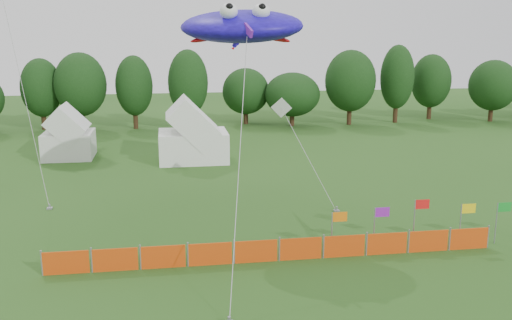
{
  "coord_description": "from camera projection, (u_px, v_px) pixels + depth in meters",
  "views": [
    {
      "loc": [
        -3.23,
        -14.45,
        9.88
      ],
      "look_at": [
        0.0,
        6.0,
        5.2
      ],
      "focal_mm": 40.0,
      "sensor_mm": 36.0,
      "label": 1
    }
  ],
  "objects": [
    {
      "name": "flag_row",
      "position": [
        440.0,
        218.0,
        26.46
      ],
      "size": [
        10.73,
        0.64,
        2.27
      ],
      "color": "gray",
      "rests_on": "ground"
    },
    {
      "name": "small_kite_white",
      "position": [
        295.0,
        133.0,
        33.32
      ],
      "size": [
        3.26,
        3.87,
        6.08
      ],
      "color": "silver",
      "rests_on": "ground"
    },
    {
      "name": "treeline",
      "position": [
        213.0,
        87.0,
        59.2
      ],
      "size": [
        104.57,
        8.78,
        8.36
      ],
      "color": "#382314",
      "rests_on": "ground"
    },
    {
      "name": "tent_right",
      "position": [
        193.0,
        137.0,
        44.17
      ],
      "size": [
        5.35,
        4.28,
        3.78
      ],
      "color": "white",
      "rests_on": "ground"
    },
    {
      "name": "stingray_kite",
      "position": [
        241.0,
        27.0,
        28.8
      ],
      "size": [
        7.44,
        19.46,
        11.25
      ],
      "color": "#240FD8",
      "rests_on": "ground"
    },
    {
      "name": "tent_left",
      "position": [
        68.0,
        136.0,
        45.28
      ],
      "size": [
        3.86,
        3.86,
        3.41
      ],
      "color": "white",
      "rests_on": "ground"
    },
    {
      "name": "small_kite_dark",
      "position": [
        14.0,
        50.0,
        32.5
      ],
      "size": [
        3.49,
        4.31,
        15.34
      ],
      "color": "black",
      "rests_on": "ground"
    },
    {
      "name": "barrier_fence",
      "position": [
        278.0,
        250.0,
        25.01
      ],
      "size": [
        19.9,
        0.06,
        1.0
      ],
      "color": "#D1410B",
      "rests_on": "ground"
    }
  ]
}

